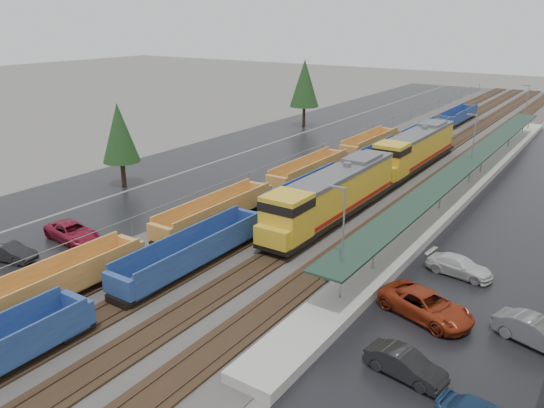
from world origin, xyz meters
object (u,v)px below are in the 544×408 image
at_px(parked_car_east_e, 537,333).
at_px(locomotive_trail, 415,149).
at_px(locomotive_lead, 332,195).
at_px(well_string_blue, 311,192).
at_px(parked_car_east_c, 459,266).
at_px(well_string_yellow, 216,213).
at_px(parked_car_west_c, 72,232).
at_px(parked_car_west_b, 10,252).
at_px(parked_car_east_a, 405,365).
at_px(parked_car_east_b, 426,305).

bearing_deg(parked_car_east_e, locomotive_trail, 46.79).
xyz_separation_m(locomotive_lead, locomotive_trail, (0.00, 21.00, 0.00)).
bearing_deg(well_string_blue, parked_car_east_c, -24.39).
bearing_deg(well_string_yellow, locomotive_lead, 38.73).
height_order(locomotive_lead, parked_car_west_c, locomotive_lead).
height_order(parked_car_west_c, parked_car_east_c, parked_car_west_c).
distance_m(parked_car_west_b, parked_car_east_a, 29.90).
distance_m(parked_car_west_b, parked_car_east_e, 36.27).
bearing_deg(parked_car_west_c, locomotive_trail, -16.80).
distance_m(well_string_yellow, parked_car_east_b, 20.88).
xyz_separation_m(parked_car_west_c, parked_car_east_a, (29.01, -1.50, -0.05)).
distance_m(well_string_yellow, parked_car_east_e, 26.77).
bearing_deg(locomotive_lead, parked_car_east_e, -29.24).
xyz_separation_m(locomotive_trail, parked_car_east_e, (18.48, -31.35, -1.74)).
bearing_deg(parked_car_east_c, parked_car_east_a, -169.65).
xyz_separation_m(parked_car_east_b, parked_car_east_c, (0.10, 6.89, -0.14)).
bearing_deg(parked_car_west_b, locomotive_trail, -34.67).
relative_size(locomotive_lead, parked_car_west_c, 3.88).
bearing_deg(parked_car_east_e, parked_car_east_b, 112.15).
bearing_deg(parked_car_west_c, locomotive_lead, -38.69).
height_order(well_string_blue, parked_car_east_b, well_string_blue).
height_order(parked_car_west_b, parked_car_east_e, parked_car_east_e).
distance_m(locomotive_lead, parked_car_west_c, 22.16).
distance_m(locomotive_trail, parked_car_east_c, 28.08).
xyz_separation_m(locomotive_lead, well_string_yellow, (-8.00, -6.42, -1.38)).
bearing_deg(parked_car_west_b, parked_car_east_b, -84.67).
xyz_separation_m(well_string_blue, parked_car_east_a, (17.40, -20.51, -0.45)).
bearing_deg(parked_car_east_b, locomotive_lead, 65.99).
distance_m(well_string_yellow, parked_car_east_a, 23.93).
xyz_separation_m(locomotive_trail, parked_car_east_b, (12.37, -31.98, -1.70)).
relative_size(locomotive_trail, parked_car_west_c, 3.88).
bearing_deg(well_string_blue, well_string_yellow, -112.21).
relative_size(parked_car_east_b, parked_car_east_c, 1.26).
distance_m(parked_car_east_b, parked_car_east_c, 6.89).
xyz_separation_m(locomotive_lead, parked_car_east_e, (18.48, -10.35, -1.74)).
bearing_deg(parked_car_east_a, parked_car_east_b, 18.44).
bearing_deg(well_string_blue, locomotive_lead, -40.18).
bearing_deg(parked_car_east_a, well_string_blue, 49.28).
bearing_deg(parked_car_east_b, locomotive_trail, 38.72).
xyz_separation_m(well_string_yellow, parked_car_east_c, (20.47, 2.33, -0.46)).
xyz_separation_m(parked_car_west_b, parked_car_east_e, (34.78, 10.29, 0.08)).
xyz_separation_m(parked_car_west_c, parked_car_east_c, (28.08, 11.54, -0.07)).
relative_size(well_string_yellow, parked_car_west_b, 18.91).
height_order(well_string_yellow, parked_car_east_e, well_string_yellow).
relative_size(parked_car_east_a, parked_car_east_c, 0.91).
relative_size(locomotive_lead, parked_car_west_b, 5.00).
distance_m(locomotive_lead, parked_car_east_b, 16.63).
distance_m(well_string_blue, parked_car_east_b, 21.77).
bearing_deg(parked_car_west_b, parked_car_east_e, -86.81).
distance_m(locomotive_lead, parked_car_east_e, 21.25).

